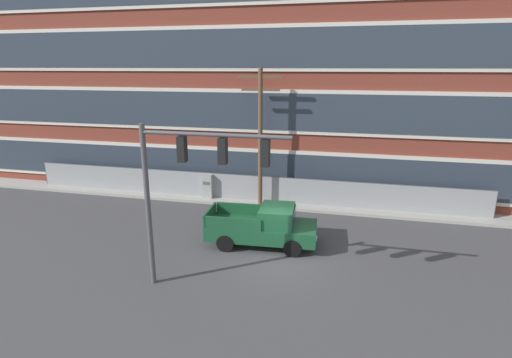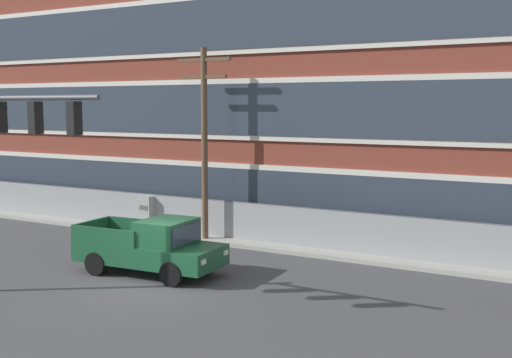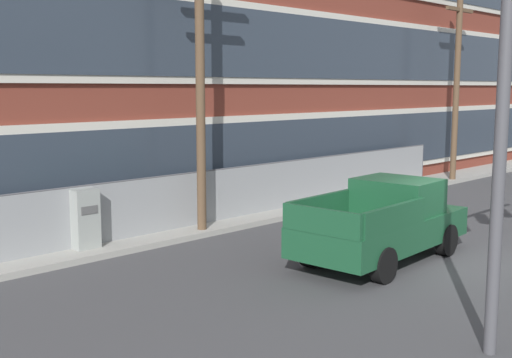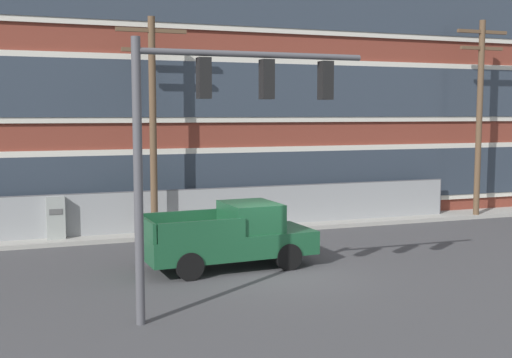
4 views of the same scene
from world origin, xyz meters
name	(u,v)px [view 4 (image 4 of 4)]	position (x,y,z in m)	size (l,w,h in m)	color
ground_plane	(281,274)	(0.00, 0.00, 0.00)	(160.00, 160.00, 0.00)	#424244
sidewalk_building_side	(214,230)	(0.00, 7.00, 0.08)	(80.00, 1.69, 0.16)	#9E9B93
brick_mill_building	(155,13)	(-1.08, 12.80, 9.22)	(51.09, 10.51, 18.41)	brown
chain_link_fence	(118,215)	(-3.68, 7.12, 0.89)	(28.54, 0.06, 1.74)	gray
traffic_signal_mast	(213,117)	(-2.86, -3.04, 4.57)	(5.44, 0.43, 6.26)	#4C4C51
pickup_truck_dark_green	(232,237)	(-1.06, 1.30, 0.93)	(5.27, 2.41, 1.94)	#194C2D
utility_pole_near_corner	(153,117)	(-2.42, 6.53, 4.53)	(2.56, 0.26, 8.12)	brown
utility_pole_midblock	(480,110)	(11.96, 6.41, 4.81)	(2.53, 0.26, 8.66)	brown
electrical_cabinet	(56,220)	(-5.91, 6.94, 0.83)	(0.64, 0.47, 1.67)	#939993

